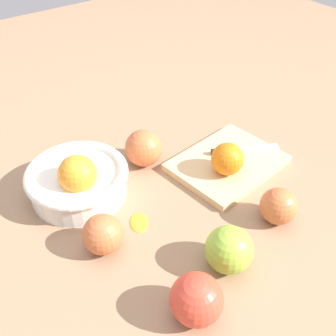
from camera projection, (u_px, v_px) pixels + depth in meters
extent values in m
plane|color=#997556|center=(186.00, 194.00, 0.81)|extent=(2.40, 2.40, 0.00)
cylinder|color=white|center=(78.00, 183.00, 0.80)|extent=(0.19, 0.19, 0.05)
torus|color=white|center=(76.00, 174.00, 0.78)|extent=(0.20, 0.20, 0.02)
sphere|color=orange|center=(78.00, 174.00, 0.75)|extent=(0.07, 0.07, 0.07)
cube|color=#DBB77F|center=(227.00, 163.00, 0.88)|extent=(0.25, 0.20, 0.02)
sphere|color=orange|center=(228.00, 159.00, 0.82)|extent=(0.07, 0.07, 0.07)
cube|color=silver|center=(255.00, 149.00, 0.90)|extent=(0.11, 0.07, 0.00)
cylinder|color=black|center=(221.00, 151.00, 0.88)|extent=(0.05, 0.03, 0.01)
sphere|color=#CC6638|center=(144.00, 148.00, 0.86)|extent=(0.08, 0.08, 0.08)
sphere|color=#8EB738|center=(229.00, 250.00, 0.65)|extent=(0.08, 0.08, 0.08)
sphere|color=#D6422D|center=(196.00, 299.00, 0.58)|extent=(0.08, 0.08, 0.08)
sphere|color=#CC6638|center=(279.00, 206.00, 0.74)|extent=(0.07, 0.07, 0.07)
sphere|color=#CC6638|center=(103.00, 234.00, 0.68)|extent=(0.07, 0.07, 0.07)
ellipsoid|color=orange|center=(139.00, 221.00, 0.75)|extent=(0.06, 0.06, 0.01)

